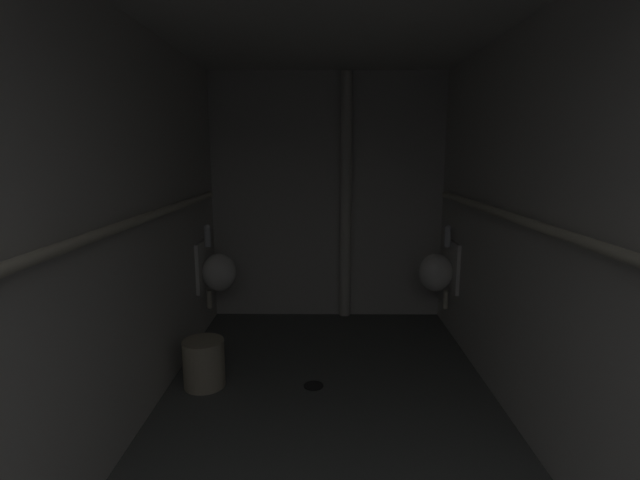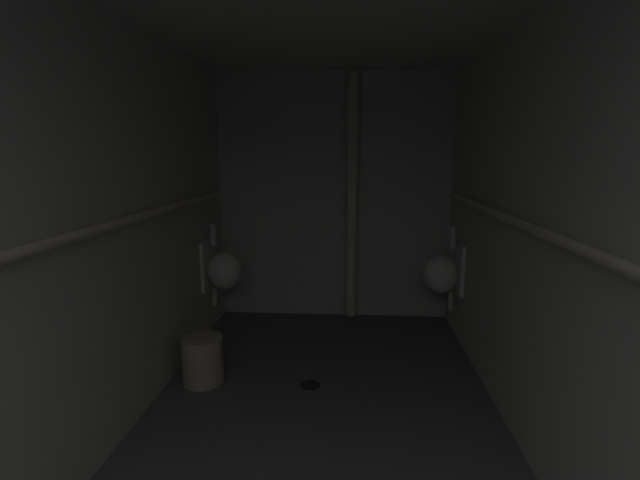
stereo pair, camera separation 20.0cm
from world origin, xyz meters
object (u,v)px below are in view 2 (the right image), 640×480
(floor_drain, at_px, (310,385))
(waste_bin, at_px, (203,360))
(urinal_right_mid, at_px, (443,273))
(urinal_left_mid, at_px, (222,269))
(standpipe_back_wall, at_px, (352,199))

(floor_drain, relative_size, waste_bin, 0.42)
(urinal_right_mid, xyz_separation_m, waste_bin, (-1.85, -0.95, -0.43))
(urinal_left_mid, bearing_deg, standpipe_back_wall, 22.25)
(floor_drain, height_order, waste_bin, waste_bin)
(standpipe_back_wall, height_order, waste_bin, standpipe_back_wall)
(waste_bin, bearing_deg, floor_drain, 0.01)
(urinal_right_mid, bearing_deg, urinal_left_mid, -179.70)
(urinal_left_mid, height_order, floor_drain, urinal_left_mid)
(urinal_left_mid, distance_m, floor_drain, 1.41)
(standpipe_back_wall, relative_size, waste_bin, 6.90)
(standpipe_back_wall, bearing_deg, urinal_left_mid, -157.75)
(urinal_left_mid, relative_size, urinal_right_mid, 1.00)
(urinal_right_mid, height_order, standpipe_back_wall, standpipe_back_wall)
(standpipe_back_wall, distance_m, floor_drain, 1.86)
(standpipe_back_wall, distance_m, waste_bin, 2.03)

